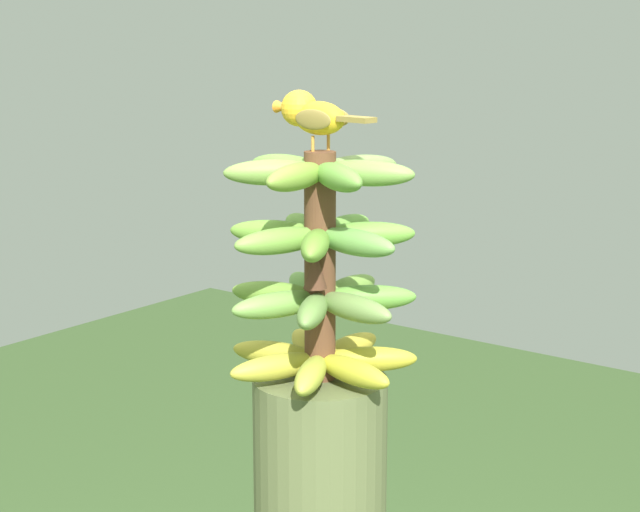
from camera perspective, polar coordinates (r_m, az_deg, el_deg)
name	(u,v)px	position (r m, az deg, el deg)	size (l,w,h in m)	color
banana_bunch	(320,267)	(1.63, 0.00, -0.62)	(0.31, 0.30, 0.36)	brown
perched_bird	(312,114)	(1.61, -0.44, 7.67)	(0.20, 0.07, 0.09)	#C68933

